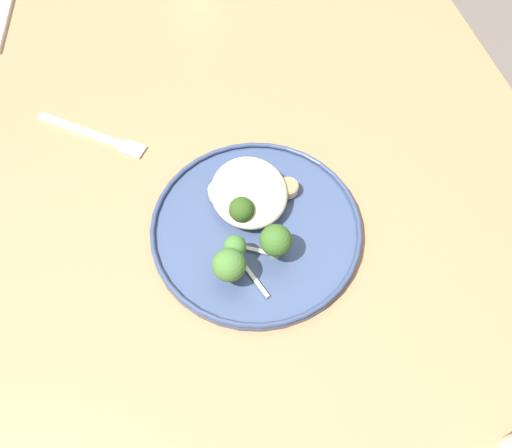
% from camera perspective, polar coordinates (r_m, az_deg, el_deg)
% --- Properties ---
extents(ground, '(6.00, 6.00, 0.00)m').
position_cam_1_polar(ground, '(1.42, -0.66, -17.18)').
color(ground, '#665B51').
extents(wooden_dining_table, '(1.40, 1.00, 0.74)m').
position_cam_1_polar(wooden_dining_table, '(0.79, -1.15, -6.42)').
color(wooden_dining_table, '#9E754C').
rests_on(wooden_dining_table, ground).
extents(dinner_plate, '(0.29, 0.29, 0.02)m').
position_cam_1_polar(dinner_plate, '(0.73, 0.00, -0.45)').
color(dinner_plate, '#38476B').
rests_on(dinner_plate, wooden_dining_table).
extents(noodle_bed, '(0.12, 0.11, 0.04)m').
position_cam_1_polar(noodle_bed, '(0.74, -0.74, 3.43)').
color(noodle_bed, beige).
rests_on(noodle_bed, dinner_plate).
extents(seared_scallop_large_seared, '(0.03, 0.03, 0.02)m').
position_cam_1_polar(seared_scallop_large_seared, '(0.75, 1.23, 3.85)').
color(seared_scallop_large_seared, '#DBB77A').
rests_on(seared_scallop_large_seared, dinner_plate).
extents(seared_scallop_right_edge, '(0.03, 0.03, 0.02)m').
position_cam_1_polar(seared_scallop_right_edge, '(0.76, 3.41, 3.87)').
color(seared_scallop_right_edge, '#DBB77A').
rests_on(seared_scallop_right_edge, dinner_plate).
extents(seared_scallop_half_hidden, '(0.03, 0.03, 0.02)m').
position_cam_1_polar(seared_scallop_half_hidden, '(0.73, -1.87, 1.45)').
color(seared_scallop_half_hidden, '#DBB77A').
rests_on(seared_scallop_half_hidden, dinner_plate).
extents(seared_scallop_tilted_round, '(0.04, 0.04, 0.02)m').
position_cam_1_polar(seared_scallop_tilted_round, '(0.75, -3.78, 3.41)').
color(seared_scallop_tilted_round, beige).
rests_on(seared_scallop_tilted_round, dinner_plate).
extents(broccoli_floret_small_sprig, '(0.03, 0.03, 0.05)m').
position_cam_1_polar(broccoli_floret_small_sprig, '(0.69, -2.32, -2.20)').
color(broccoli_floret_small_sprig, '#7A994C').
rests_on(broccoli_floret_small_sprig, dinner_plate).
extents(broccoli_floret_front_edge, '(0.03, 0.03, 0.05)m').
position_cam_1_polar(broccoli_floret_front_edge, '(0.71, -1.54, 1.45)').
color(broccoli_floret_front_edge, '#7A994C').
rests_on(broccoli_floret_front_edge, dinner_plate).
extents(broccoli_floret_tall_stalk, '(0.04, 0.04, 0.06)m').
position_cam_1_polar(broccoli_floret_tall_stalk, '(0.67, -2.87, -4.42)').
color(broccoli_floret_tall_stalk, '#7A994C').
rests_on(broccoli_floret_tall_stalk, dinner_plate).
extents(broccoli_floret_split_head, '(0.04, 0.04, 0.06)m').
position_cam_1_polar(broccoli_floret_split_head, '(0.68, 2.12, -1.82)').
color(broccoli_floret_split_head, '#89A356').
rests_on(broccoli_floret_split_head, dinner_plate).
extents(onion_sliver_short_strip, '(0.02, 0.04, 0.00)m').
position_cam_1_polar(onion_sliver_short_strip, '(0.71, 0.57, -2.99)').
color(onion_sliver_short_strip, silver).
rests_on(onion_sliver_short_strip, dinner_plate).
extents(onion_sliver_curled_piece, '(0.06, 0.02, 0.00)m').
position_cam_1_polar(onion_sliver_curled_piece, '(0.69, -0.10, -5.96)').
color(onion_sliver_curled_piece, silver).
rests_on(onion_sliver_curled_piece, dinner_plate).
extents(dinner_fork, '(0.13, 0.16, 0.00)m').
position_cam_1_polar(dinner_fork, '(0.87, -16.79, 9.03)').
color(dinner_fork, silver).
rests_on(dinner_fork, wooden_dining_table).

